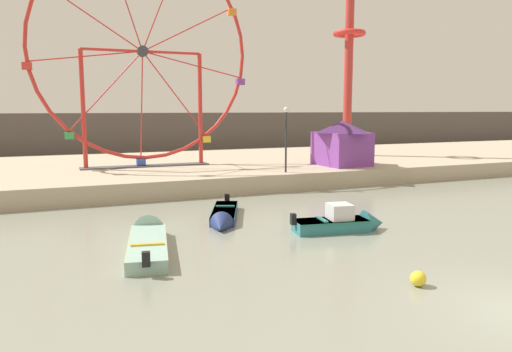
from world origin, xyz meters
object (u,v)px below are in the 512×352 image
at_px(carnival_booth_purple_stall, 342,142).
at_px(promenade_lamp_near, 286,130).
at_px(motorboat_teal_painted, 344,222).
at_px(mooring_buoy_orange, 418,279).
at_px(ferris_wheel_red_frame, 143,55).
at_px(drop_tower_red_tower, 348,67).
at_px(motorboat_navy_blue, 223,217).
at_px(motorboat_seafoam, 148,238).

bearing_deg(carnival_booth_purple_stall, promenade_lamp_near, -163.24).
relative_size(motorboat_teal_painted, mooring_buoy_orange, 9.11).
height_order(ferris_wheel_red_frame, drop_tower_red_tower, drop_tower_red_tower).
height_order(motorboat_navy_blue, drop_tower_red_tower, drop_tower_red_tower).
bearing_deg(motorboat_navy_blue, motorboat_teal_painted, 72.06).
relative_size(carnival_booth_purple_stall, mooring_buoy_orange, 8.96).
relative_size(motorboat_teal_painted, motorboat_navy_blue, 0.80).
distance_m(ferris_wheel_red_frame, mooring_buoy_orange, 24.11).
height_order(motorboat_seafoam, carnival_booth_purple_stall, carnival_booth_purple_stall).
height_order(motorboat_teal_painted, carnival_booth_purple_stall, carnival_booth_purple_stall).
xyz_separation_m(motorboat_navy_blue, ferris_wheel_red_frame, (-1.10, 12.99, 8.14)).
xyz_separation_m(motorboat_seafoam, carnival_booth_purple_stall, (15.08, 11.06, 2.37)).
bearing_deg(ferris_wheel_red_frame, drop_tower_red_tower, 6.26).
xyz_separation_m(motorboat_seafoam, motorboat_navy_blue, (3.66, 2.39, -0.03)).
xyz_separation_m(ferris_wheel_red_frame, carnival_booth_purple_stall, (12.52, -4.31, -5.74)).
bearing_deg(motorboat_navy_blue, ferris_wheel_red_frame, -152.94).
relative_size(ferris_wheel_red_frame, drop_tower_red_tower, 0.97).
bearing_deg(promenade_lamp_near, carnival_booth_purple_stall, 20.18).
height_order(motorboat_teal_painted, drop_tower_red_tower, drop_tower_red_tower).
relative_size(motorboat_teal_painted, drop_tower_red_tower, 0.27).
bearing_deg(ferris_wheel_red_frame, motorboat_teal_painted, -72.70).
xyz_separation_m(motorboat_navy_blue, carnival_booth_purple_stall, (11.42, 8.67, 2.40)).
bearing_deg(ferris_wheel_red_frame, motorboat_navy_blue, -85.15).
height_order(motorboat_teal_painted, motorboat_navy_blue, motorboat_teal_painted).
bearing_deg(mooring_buoy_orange, motorboat_teal_painted, 76.23).
bearing_deg(drop_tower_red_tower, carnival_booth_purple_stall, -125.32).
relative_size(motorboat_navy_blue, promenade_lamp_near, 1.27).
bearing_deg(motorboat_navy_blue, carnival_booth_purple_stall, 149.42).
distance_m(motorboat_seafoam, motorboat_navy_blue, 4.37).
distance_m(motorboat_seafoam, ferris_wheel_red_frame, 17.57).
xyz_separation_m(motorboat_seafoam, mooring_buoy_orange, (6.17, -7.04, -0.02)).
bearing_deg(motorboat_seafoam, motorboat_teal_painted, -86.71).
bearing_deg(promenade_lamp_near, motorboat_teal_painted, -102.67).
height_order(carnival_booth_purple_stall, promenade_lamp_near, promenade_lamp_near).
bearing_deg(motorboat_seafoam, mooring_buoy_orange, -128.14).
height_order(motorboat_teal_painted, mooring_buoy_orange, motorboat_teal_painted).
height_order(drop_tower_red_tower, mooring_buoy_orange, drop_tower_red_tower).
xyz_separation_m(motorboat_navy_blue, promenade_lamp_near, (6.27, 6.78, 3.40)).
xyz_separation_m(motorboat_seafoam, promenade_lamp_near, (9.94, 9.16, 3.37)).
bearing_deg(ferris_wheel_red_frame, carnival_booth_purple_stall, -19.01).
height_order(motorboat_seafoam, motorboat_navy_blue, motorboat_seafoam).
bearing_deg(carnival_booth_purple_stall, motorboat_teal_painted, -125.10).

